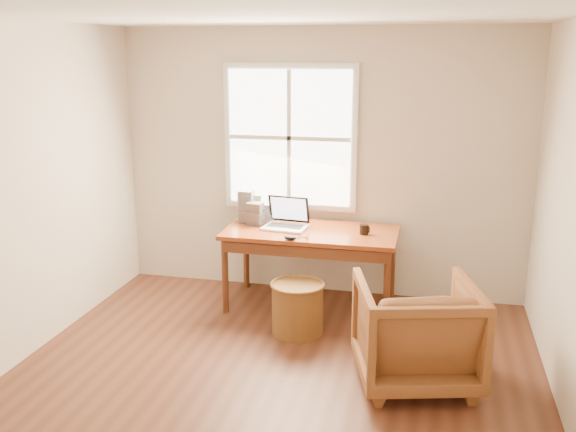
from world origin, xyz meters
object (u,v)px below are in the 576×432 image
at_px(desk, 311,232).
at_px(wicker_stool, 297,309).
at_px(laptop, 285,214).
at_px(cd_stack_a, 254,207).
at_px(armchair, 416,332).
at_px(coffee_mug, 364,229).

height_order(desk, wicker_stool, desk).
bearing_deg(laptop, cd_stack_a, 152.92).
bearing_deg(desk, laptop, -175.32).
bearing_deg(armchair, wicker_stool, -46.48).
bearing_deg(desk, coffee_mug, -2.75).
relative_size(armchair, wicker_stool, 1.95).
relative_size(wicker_stool, laptop, 1.05).
height_order(coffee_mug, cd_stack_a, cd_stack_a).
xyz_separation_m(desk, wicker_stool, (0.01, -0.63, -0.51)).
bearing_deg(cd_stack_a, armchair, -42.02).
height_order(laptop, coffee_mug, laptop).
xyz_separation_m(wicker_stool, laptop, (-0.26, 0.61, 0.68)).
relative_size(armchair, laptop, 2.04).
xyz_separation_m(armchair, laptop, (-1.27, 1.23, 0.51)).
distance_m(armchair, laptop, 1.85).
relative_size(coffee_mug, cd_stack_a, 0.35).
height_order(wicker_stool, coffee_mug, coffee_mug).
distance_m(armchair, coffee_mug, 1.40).
distance_m(wicker_stool, coffee_mug, 0.97).
xyz_separation_m(armchair, coffee_mug, (-0.53, 1.23, 0.40)).
bearing_deg(wicker_stool, cd_stack_a, 126.28).
height_order(armchair, wicker_stool, armchair).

